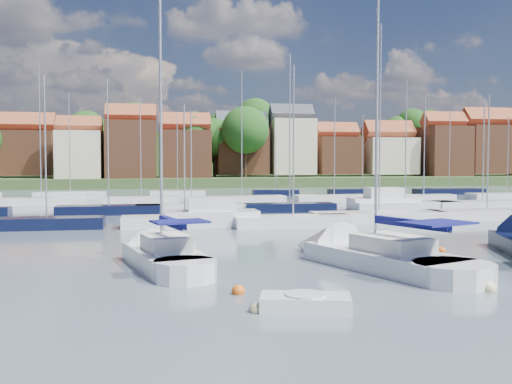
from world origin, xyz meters
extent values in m
plane|color=#424E5A|center=(0.00, 40.00, 0.00)|extent=(260.00, 260.00, 0.00)
cube|color=silver|center=(-9.15, 3.82, 0.25)|extent=(4.03, 6.71, 1.20)
cone|color=silver|center=(-10.09, 7.62, 0.25)|extent=(3.27, 3.58, 2.61)
cylinder|color=silver|center=(-8.40, 0.77, 0.25)|extent=(3.16, 3.16, 1.20)
cube|color=silver|center=(-9.05, 3.39, 1.20)|extent=(2.40, 2.97, 0.70)
cylinder|color=#B2B2B7|center=(-9.25, 4.24, 6.66)|extent=(0.14, 0.14, 11.62)
cylinder|color=#B2B2B7|center=(-8.84, 2.55, 2.05)|extent=(0.93, 3.41, 0.10)
cube|color=#111357|center=(-8.84, 2.55, 2.20)|extent=(1.08, 3.29, 0.35)
cube|color=#111357|center=(-8.57, 1.45, 2.35)|extent=(2.53, 2.05, 0.08)
cube|color=silver|center=(0.61, 1.89, 0.25)|extent=(5.80, 8.43, 1.20)
cone|color=silver|center=(-1.12, 6.44, 0.25)|extent=(4.38, 4.69, 3.24)
cylinder|color=silver|center=(1.99, -1.75, 0.25)|extent=(4.18, 4.18, 1.20)
cube|color=silver|center=(0.80, 1.39, 1.20)|extent=(3.27, 3.84, 0.70)
cylinder|color=#B2B2B7|center=(0.42, 2.40, 8.06)|extent=(0.14, 0.14, 14.41)
cylinder|color=#B2B2B7|center=(1.19, 0.38, 2.05)|extent=(1.63, 4.08, 0.10)
cube|color=#111357|center=(1.19, 0.38, 2.20)|extent=(1.74, 3.95, 0.35)
cube|color=#111357|center=(1.69, -0.94, 2.35)|extent=(3.27, 2.80, 0.08)
cube|color=silver|center=(-4.82, -4.54, 0.21)|extent=(3.17, 2.07, 0.57)
cylinder|color=silver|center=(-4.82, -4.54, 0.37)|extent=(1.36, 1.36, 0.37)
sphere|color=beige|center=(-6.45, -4.51, 0.00)|extent=(0.43, 0.43, 0.43)
sphere|color=#D85914|center=(-6.63, -1.90, 0.00)|extent=(0.49, 0.49, 0.49)
sphere|color=beige|center=(2.65, -3.14, 0.00)|extent=(0.54, 0.54, 0.54)
sphere|color=#D85914|center=(5.44, 5.53, 0.00)|extent=(0.43, 0.43, 0.43)
cube|color=black|center=(-17.11, 20.54, 0.35)|extent=(8.01, 2.24, 1.00)
cylinder|color=#B2B2B7|center=(-17.11, 20.54, 5.93)|extent=(0.12, 0.12, 10.16)
cube|color=silver|center=(-7.27, 20.20, 0.35)|extent=(9.22, 2.58, 1.00)
cylinder|color=#B2B2B7|center=(-7.27, 20.20, 4.94)|extent=(0.12, 0.12, 8.18)
cube|color=silver|center=(0.63, 18.61, 0.35)|extent=(8.78, 2.46, 1.00)
cylinder|color=#B2B2B7|center=(0.63, 18.61, 6.38)|extent=(0.12, 0.12, 11.06)
cube|color=silver|center=(8.23, 20.67, 0.35)|extent=(10.79, 3.02, 1.00)
cylinder|color=#B2B2B7|center=(8.23, 20.67, 8.29)|extent=(0.12, 0.12, 14.87)
cube|color=silver|center=(17.98, 21.03, 0.35)|extent=(10.13, 2.84, 1.00)
cylinder|color=#B2B2B7|center=(17.98, 21.03, 5.65)|extent=(0.12, 0.12, 9.59)
cube|color=silver|center=(-5.31, 20.00, 0.50)|extent=(7.00, 2.60, 1.40)
cube|color=silver|center=(-5.31, 20.00, 1.60)|extent=(3.50, 2.20, 1.30)
cube|color=black|center=(-13.55, 31.64, 0.35)|extent=(9.30, 2.60, 1.00)
cylinder|color=#B2B2B7|center=(-13.55, 31.64, 6.59)|extent=(0.12, 0.12, 11.48)
cube|color=silver|center=(-5.94, 32.01, 0.35)|extent=(10.40, 2.91, 1.00)
cylinder|color=#B2B2B7|center=(-5.94, 32.01, 5.24)|extent=(0.12, 0.12, 8.77)
cube|color=black|center=(3.48, 31.28, 0.35)|extent=(8.80, 2.46, 1.00)
cylinder|color=#B2B2B7|center=(3.48, 31.28, 8.01)|extent=(0.12, 0.12, 14.33)
cube|color=silver|center=(15.40, 31.16, 0.35)|extent=(10.73, 3.00, 1.00)
cylinder|color=#B2B2B7|center=(15.40, 31.16, 6.92)|extent=(0.12, 0.12, 12.14)
cube|color=silver|center=(23.82, 30.97, 0.35)|extent=(10.48, 2.93, 1.00)
cylinder|color=#B2B2B7|center=(23.82, 30.97, 5.99)|extent=(0.12, 0.12, 10.28)
cube|color=silver|center=(13.46, 32.00, 0.50)|extent=(7.00, 2.60, 1.40)
cube|color=silver|center=(13.46, 32.00, 1.60)|extent=(3.50, 2.20, 1.30)
cube|color=silver|center=(-21.71, 44.21, 0.35)|extent=(9.71, 2.72, 1.00)
cylinder|color=#B2B2B7|center=(-21.71, 44.21, 8.29)|extent=(0.12, 0.12, 14.88)
cube|color=silver|center=(-10.84, 44.51, 0.35)|extent=(8.49, 2.38, 1.00)
cylinder|color=#B2B2B7|center=(-10.84, 44.51, 6.51)|extent=(0.12, 0.12, 11.31)
cube|color=silver|center=(0.79, 43.78, 0.35)|extent=(10.16, 2.85, 1.00)
cylinder|color=#B2B2B7|center=(0.79, 43.78, 8.15)|extent=(0.12, 0.12, 14.59)
cube|color=silver|center=(12.17, 43.90, 0.35)|extent=(9.53, 2.67, 1.00)
cylinder|color=#B2B2B7|center=(12.17, 43.90, 6.81)|extent=(0.12, 0.12, 11.91)
cube|color=silver|center=(23.16, 42.50, 0.35)|extent=(7.62, 2.13, 1.00)
cylinder|color=#B2B2B7|center=(23.16, 42.50, 6.91)|extent=(0.12, 0.12, 12.13)
cube|color=silver|center=(35.22, 43.59, 0.35)|extent=(10.17, 2.85, 1.00)
cylinder|color=#B2B2B7|center=(35.22, 43.59, 5.72)|extent=(0.12, 0.12, 9.73)
cube|color=silver|center=(-20.26, 56.56, 0.35)|extent=(9.24, 2.59, 1.00)
cylinder|color=#B2B2B7|center=(-20.26, 56.56, 7.43)|extent=(0.12, 0.12, 13.17)
cube|color=silver|center=(-6.08, 57.30, 0.35)|extent=(7.57, 2.12, 1.00)
cylinder|color=#B2B2B7|center=(-6.08, 57.30, 5.97)|extent=(0.12, 0.12, 10.24)
cube|color=black|center=(7.88, 57.47, 0.35)|extent=(6.58, 1.84, 1.00)
cylinder|color=#B2B2B7|center=(7.88, 57.47, 4.85)|extent=(0.12, 0.12, 8.01)
cube|color=black|center=(20.94, 57.40, 0.35)|extent=(9.92, 2.78, 1.00)
cylinder|color=#B2B2B7|center=(20.94, 57.40, 6.31)|extent=(0.12, 0.12, 10.92)
cube|color=black|center=(34.28, 56.37, 0.35)|extent=(10.55, 2.95, 1.00)
cylinder|color=#B2B2B7|center=(34.28, 56.37, 6.61)|extent=(0.12, 0.12, 11.51)
cube|color=#374D26|center=(0.00, 117.00, 0.30)|extent=(200.00, 70.00, 3.00)
cube|color=#374D26|center=(0.00, 142.00, 5.00)|extent=(200.00, 60.00, 14.00)
cube|color=brown|center=(-33.65, 97.79, 6.56)|extent=(10.37, 9.97, 8.73)
cube|color=brown|center=(-33.65, 97.79, 12.20)|extent=(10.57, 5.13, 5.13)
cube|color=beige|center=(-22.74, 89.00, 6.08)|extent=(8.09, 8.80, 8.96)
cube|color=brown|center=(-22.74, 89.00, 11.55)|extent=(8.25, 4.00, 4.00)
cube|color=brown|center=(-13.35, 89.94, 7.08)|extent=(9.36, 10.17, 10.97)
cube|color=brown|center=(-13.35, 89.94, 13.72)|extent=(9.54, 4.63, 4.63)
cube|color=brown|center=(-3.04, 91.65, 6.31)|extent=(9.90, 8.56, 9.42)
cube|color=brown|center=(-3.04, 91.65, 12.23)|extent=(10.10, 4.90, 4.90)
cube|color=brown|center=(9.10, 96.65, 6.95)|extent=(10.59, 8.93, 9.49)
cube|color=#383A42|center=(9.10, 96.65, 12.99)|extent=(10.80, 5.24, 5.24)
cube|color=beige|center=(19.71, 95.80, 8.02)|extent=(9.01, 8.61, 11.65)
cube|color=#383A42|center=(19.71, 95.80, 14.95)|extent=(9.19, 4.46, 4.46)
cube|color=brown|center=(30.17, 97.00, 6.20)|extent=(9.10, 9.34, 8.00)
cube|color=brown|center=(30.17, 97.00, 11.32)|extent=(9.28, 4.50, 4.50)
cube|color=beige|center=(41.95, 96.59, 6.14)|extent=(10.86, 9.59, 7.88)
cube|color=brown|center=(41.95, 96.59, 11.41)|extent=(11.07, 5.37, 5.37)
cube|color=brown|center=(53.76, 93.92, 7.09)|extent=(9.18, 9.96, 10.97)
cube|color=brown|center=(53.76, 93.92, 13.70)|extent=(9.36, 4.54, 4.54)
cube|color=brown|center=(65.18, 95.21, 7.58)|extent=(11.39, 9.67, 10.76)
cube|color=brown|center=(65.18, 95.21, 14.36)|extent=(11.62, 5.64, 5.64)
cylinder|color=#382619|center=(56.77, 115.51, 8.51)|extent=(0.50, 0.50, 4.47)
sphere|color=#20541A|center=(56.77, 115.51, 14.58)|extent=(8.18, 8.18, 8.18)
cylinder|color=#382619|center=(3.46, 95.93, 3.83)|extent=(0.50, 0.50, 4.46)
sphere|color=#20541A|center=(3.46, 95.93, 9.88)|extent=(8.15, 8.15, 8.15)
cylinder|color=#382619|center=(15.22, 113.68, 8.58)|extent=(0.50, 0.50, 5.15)
sphere|color=#20541A|center=(15.22, 113.68, 15.56)|extent=(9.41, 9.41, 9.41)
cylinder|color=#382619|center=(-13.54, 116.31, 8.68)|extent=(0.50, 0.50, 4.56)
sphere|color=#20541A|center=(-13.54, 116.31, 14.87)|extent=(8.34, 8.34, 8.34)
cylinder|color=#382619|center=(-23.24, 105.25, 4.18)|extent=(0.50, 0.50, 5.15)
sphere|color=#20541A|center=(-23.24, 105.25, 11.17)|extent=(9.42, 9.42, 9.42)
cylinder|color=#382619|center=(-38.67, 107.32, 6.76)|extent=(0.50, 0.50, 3.42)
sphere|color=#20541A|center=(-38.67, 107.32, 11.40)|extent=(6.26, 6.26, 6.26)
cylinder|color=#382619|center=(13.76, 104.71, 3.48)|extent=(0.50, 0.50, 3.77)
sphere|color=#20541A|center=(13.76, 104.71, 8.60)|extent=(6.89, 6.89, 6.89)
cylinder|color=#382619|center=(9.05, 90.94, 4.21)|extent=(0.50, 0.50, 5.21)
sphere|color=#20541A|center=(9.05, 90.94, 11.28)|extent=(9.53, 9.53, 9.53)
cylinder|color=#382619|center=(61.93, 101.62, 3.09)|extent=(0.50, 0.50, 2.97)
sphere|color=#20541A|center=(61.93, 101.62, 7.12)|extent=(5.44, 5.44, 5.44)
cylinder|color=#382619|center=(-1.15, 93.75, 4.02)|extent=(0.50, 0.50, 4.84)
sphere|color=#20541A|center=(-1.15, 93.75, 10.59)|extent=(8.85, 8.85, 8.85)
cylinder|color=#382619|center=(52.68, 115.72, 8.17)|extent=(0.50, 0.50, 3.72)
sphere|color=#20541A|center=(52.68, 115.72, 13.21)|extent=(6.80, 6.80, 6.80)
cylinder|color=#382619|center=(54.05, 94.13, 3.62)|extent=(0.50, 0.50, 4.05)
sphere|color=#20541A|center=(54.05, 94.13, 9.11)|extent=(7.40, 7.40, 7.40)
cylinder|color=#382619|center=(6.84, 113.29, 7.91)|extent=(0.50, 0.50, 3.93)
sphere|color=#20541A|center=(6.84, 113.29, 13.24)|extent=(7.19, 7.19, 7.19)
cylinder|color=#382619|center=(30.65, 100.17, 3.51)|extent=(0.50, 0.50, 3.82)
sphere|color=#20541A|center=(30.65, 100.17, 8.70)|extent=(6.99, 6.99, 6.99)
cylinder|color=#382619|center=(-17.44, 93.12, 3.34)|extent=(0.50, 0.50, 3.48)
sphere|color=#20541A|center=(-17.44, 93.12, 8.07)|extent=(6.37, 6.37, 6.37)
cylinder|color=#382619|center=(57.51, 102.81, 3.09)|extent=(0.50, 0.50, 2.99)
sphere|color=#20541A|center=(57.51, 102.81, 7.14)|extent=(5.46, 5.46, 5.46)
cylinder|color=#382619|center=(3.61, 99.04, 3.22)|extent=(0.50, 0.50, 3.25)
sphere|color=#20541A|center=(3.61, 99.04, 7.63)|extent=(5.94, 5.94, 5.94)
cylinder|color=#382619|center=(-3.05, 100.73, 3.09)|extent=(0.50, 0.50, 2.98)
sphere|color=#20541A|center=(-3.05, 100.73, 7.14)|extent=(5.46, 5.46, 5.46)
cylinder|color=#382619|center=(64.66, 121.74, 9.36)|extent=(0.50, 0.50, 4.29)
sphere|color=#20541A|center=(64.66, 121.74, 15.17)|extent=(7.84, 7.84, 7.84)
camera|label=1|loc=(-9.73, -22.23, 4.81)|focal=40.00mm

